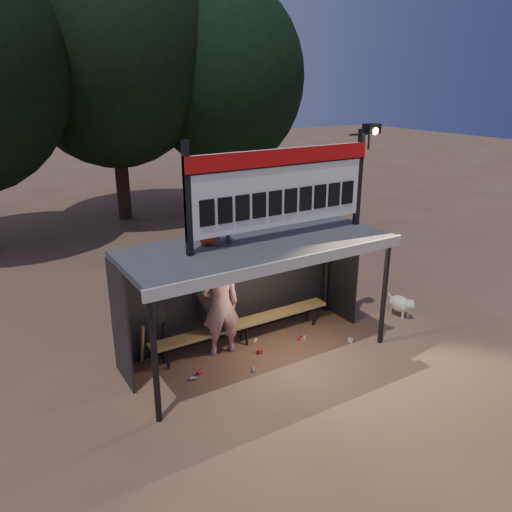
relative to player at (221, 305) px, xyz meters
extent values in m
plane|color=brown|center=(0.57, -0.45, -1.02)|extent=(80.00, 80.00, 0.00)
imported|color=silver|center=(0.00, 0.00, 0.00)|extent=(0.81, 0.59, 2.05)
imported|color=slate|center=(-0.11, -0.14, 1.86)|extent=(0.59, 0.49, 1.13)
imported|color=#A62B19|center=(-0.23, -0.11, 1.77)|extent=(0.55, 0.50, 0.94)
cube|color=#39383B|center=(0.57, -0.45, 1.24)|extent=(5.00, 2.00, 0.12)
cube|color=beige|center=(0.57, -1.47, 1.20)|extent=(5.10, 0.06, 0.20)
cylinder|color=black|center=(-1.83, -1.35, 0.08)|extent=(0.10, 0.10, 2.20)
cylinder|color=black|center=(2.97, -1.35, 0.08)|extent=(0.10, 0.10, 2.20)
cylinder|color=black|center=(-1.83, 0.45, 0.08)|extent=(0.10, 0.10, 2.20)
cylinder|color=black|center=(2.97, 0.45, 0.08)|extent=(0.10, 0.10, 2.20)
cube|color=black|center=(0.57, 0.55, 0.08)|extent=(5.00, 0.04, 2.20)
cube|color=black|center=(-1.93, 0.05, 0.08)|extent=(0.04, 1.00, 2.20)
cube|color=black|center=(3.07, 0.05, 0.08)|extent=(0.04, 1.00, 2.20)
cylinder|color=black|center=(0.57, 0.55, 1.13)|extent=(5.00, 0.06, 0.06)
cube|color=black|center=(-0.78, -0.45, 2.25)|extent=(0.10, 0.10, 1.90)
cube|color=black|center=(2.92, -0.45, 2.25)|extent=(0.10, 0.10, 1.90)
cube|color=silver|center=(1.07, -0.45, 2.25)|extent=(3.80, 0.08, 1.40)
cube|color=#BD0D0D|center=(1.07, -0.50, 2.81)|extent=(3.80, 0.04, 0.28)
cube|color=black|center=(1.07, -0.50, 2.66)|extent=(3.80, 0.02, 0.03)
cube|color=black|center=(-0.46, -0.50, 2.00)|extent=(0.27, 0.03, 0.45)
cube|color=black|center=(-0.12, -0.50, 2.00)|extent=(0.27, 0.03, 0.45)
cube|color=black|center=(0.22, -0.50, 2.00)|extent=(0.27, 0.03, 0.45)
cube|color=black|center=(0.56, -0.50, 2.00)|extent=(0.27, 0.03, 0.45)
cube|color=black|center=(0.90, -0.50, 2.00)|extent=(0.27, 0.03, 0.45)
cube|color=black|center=(1.24, -0.50, 2.00)|extent=(0.27, 0.03, 0.45)
cube|color=black|center=(1.58, -0.50, 2.00)|extent=(0.27, 0.03, 0.45)
cube|color=black|center=(1.92, -0.50, 2.00)|extent=(0.27, 0.03, 0.45)
cube|color=black|center=(2.26, -0.50, 2.00)|extent=(0.27, 0.03, 0.45)
cube|color=black|center=(2.60, -0.50, 2.00)|extent=(0.27, 0.03, 0.45)
cylinder|color=black|center=(2.87, -0.45, 3.10)|extent=(0.50, 0.04, 0.04)
cylinder|color=black|center=(3.12, -0.45, 2.95)|extent=(0.04, 0.04, 0.30)
cube|color=black|center=(3.12, -0.50, 3.20)|extent=(0.30, 0.22, 0.18)
sphere|color=#FFD88C|center=(3.12, -0.59, 3.16)|extent=(0.14, 0.14, 0.14)
cube|color=olive|center=(0.57, 0.10, -0.57)|extent=(4.00, 0.35, 0.06)
cylinder|color=black|center=(-1.13, -0.02, -0.80)|extent=(0.05, 0.05, 0.45)
cylinder|color=black|center=(-1.13, 0.22, -0.80)|extent=(0.05, 0.05, 0.45)
cylinder|color=black|center=(0.57, -0.02, -0.80)|extent=(0.05, 0.05, 0.45)
cylinder|color=black|center=(0.57, 0.22, -0.80)|extent=(0.05, 0.05, 0.45)
cylinder|color=black|center=(2.27, -0.02, -0.80)|extent=(0.05, 0.05, 0.45)
cylinder|color=black|center=(2.27, 0.22, -0.80)|extent=(0.05, 0.05, 0.45)
cylinder|color=#311E15|center=(1.57, 11.05, 1.07)|extent=(0.50, 0.50, 4.18)
ellipsoid|color=black|center=(1.57, 11.05, 5.15)|extent=(7.22, 7.22, 8.36)
cylinder|color=black|center=(5.57, 10.05, 0.74)|extent=(0.50, 0.50, 3.52)
ellipsoid|color=black|center=(5.57, 10.05, 4.18)|extent=(6.08, 6.08, 7.04)
ellipsoid|color=beige|center=(4.28, -0.64, -0.75)|extent=(0.36, 0.58, 0.36)
sphere|color=white|center=(4.28, -0.92, -0.66)|extent=(0.22, 0.22, 0.22)
cone|color=beige|center=(4.28, -1.02, -0.68)|extent=(0.10, 0.10, 0.10)
cone|color=beige|center=(4.23, -0.94, -0.56)|extent=(0.06, 0.06, 0.07)
cone|color=beige|center=(4.33, -0.94, -0.56)|extent=(0.06, 0.06, 0.07)
cylinder|color=beige|center=(4.20, -0.82, -0.93)|extent=(0.05, 0.05, 0.18)
cylinder|color=beige|center=(4.36, -0.82, -0.93)|extent=(0.05, 0.05, 0.18)
cylinder|color=beige|center=(4.20, -0.46, -0.93)|extent=(0.05, 0.05, 0.18)
cylinder|color=silver|center=(4.36, -0.46, -0.93)|extent=(0.05, 0.05, 0.18)
cylinder|color=beige|center=(4.28, -0.34, -0.68)|extent=(0.04, 0.16, 0.14)
cylinder|color=olive|center=(-1.48, 0.37, -0.59)|extent=(0.08, 0.27, 0.84)
cylinder|color=#997747|center=(-1.28, 0.37, -0.59)|extent=(0.08, 0.30, 0.83)
cylinder|color=black|center=(-1.08, 0.37, -0.59)|extent=(0.07, 0.33, 0.83)
cube|color=#AC1D22|center=(0.61, -0.44, -0.98)|extent=(0.11, 0.08, 0.08)
cylinder|color=#B1B1B6|center=(0.18, -0.92, -0.99)|extent=(0.12, 0.14, 0.07)
cube|color=beige|center=(2.46, -1.03, -0.98)|extent=(0.11, 0.12, 0.08)
cylinder|color=#A81C1E|center=(-0.70, -0.47, -0.99)|extent=(0.14, 0.12, 0.07)
cube|color=#ABABB0|center=(1.67, -0.44, -0.98)|extent=(0.12, 0.10, 0.08)
cylinder|color=beige|center=(0.77, -0.01, -0.99)|extent=(0.14, 0.12, 0.07)
cube|color=red|center=(1.62, -0.42, -0.98)|extent=(0.12, 0.11, 0.08)
cylinder|color=#B8B8BD|center=(-0.89, -0.59, -0.99)|extent=(0.14, 0.11, 0.07)
camera|label=1|loc=(-3.97, -7.78, 4.07)|focal=35.00mm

